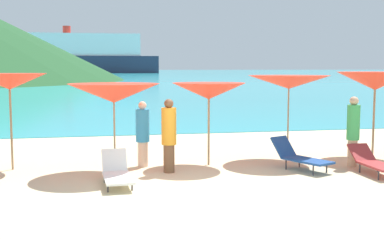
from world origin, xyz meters
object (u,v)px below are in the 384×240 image
object	(u,v)px
umbrella_5	(209,91)
umbrella_6	(289,82)
beachgoer_1	(353,129)
beachgoer_0	(169,134)
lounge_chair_2	(300,156)
lounge_chair_3	(117,173)
umbrella_3	(9,82)
umbrella_7	(375,81)
beachgoer_4	(143,132)
cruise_ship	(86,56)
umbrella_4	(114,93)
lounge_chair_4	(373,162)

from	to	relation	value
umbrella_5	umbrella_6	bearing A→B (deg)	6.45
beachgoer_1	beachgoer_0	bearing A→B (deg)	128.47
umbrella_6	lounge_chair_2	world-z (taller)	umbrella_6
umbrella_5	lounge_chair_3	world-z (taller)	umbrella_5
umbrella_3	umbrella_7	distance (m)	9.59
lounge_chair_2	beachgoer_1	size ratio (longest dim) A/B	0.95
lounge_chair_3	beachgoer_1	xyz separation A→B (m)	(5.93, 0.79, 0.69)
beachgoer_4	umbrella_7	bearing A→B (deg)	-154.81
lounge_chair_2	umbrella_6	bearing A→B (deg)	55.06
umbrella_5	lounge_chair_2	bearing A→B (deg)	-26.87
lounge_chair_2	umbrella_7	bearing A→B (deg)	-1.22
cruise_ship	beachgoer_4	bearing A→B (deg)	-87.51
umbrella_4	umbrella_7	distance (m)	7.18
umbrella_3	umbrella_6	xyz separation A→B (m)	(7.09, -0.15, -0.05)
umbrella_5	umbrella_6	distance (m)	2.28
umbrella_6	beachgoer_0	distance (m)	3.71
lounge_chair_3	beachgoer_0	bearing A→B (deg)	35.34
lounge_chair_4	umbrella_7	bearing A→B (deg)	59.79
beachgoer_1	beachgoer_4	distance (m)	5.29
umbrella_3	beachgoer_0	size ratio (longest dim) A/B	1.34
lounge_chair_2	umbrella_4	bearing A→B (deg)	147.40
umbrella_3	beachgoer_4	world-z (taller)	umbrella_3
umbrella_7	lounge_chair_4	size ratio (longest dim) A/B	1.43
umbrella_3	cruise_ship	distance (m)	199.69
umbrella_5	beachgoer_1	size ratio (longest dim) A/B	1.19
umbrella_3	lounge_chair_4	xyz separation A→B (m)	(8.37, -2.23, -1.85)
cruise_ship	umbrella_7	bearing A→B (deg)	-85.67
umbrella_3	beachgoer_0	world-z (taller)	umbrella_3
umbrella_5	lounge_chair_2	distance (m)	2.76
beachgoer_4	umbrella_5	bearing A→B (deg)	-160.02
umbrella_5	beachgoer_0	bearing A→B (deg)	-148.21
umbrella_3	lounge_chair_4	bearing A→B (deg)	-14.94
lounge_chair_2	lounge_chair_4	xyz separation A→B (m)	(1.50, -0.80, -0.04)
umbrella_7	beachgoer_0	world-z (taller)	umbrella_7
lounge_chair_4	lounge_chair_3	bearing A→B (deg)	179.59
lounge_chair_3	beachgoer_1	size ratio (longest dim) A/B	0.89
umbrella_5	beachgoer_4	distance (m)	1.97
umbrella_7	beachgoer_1	distance (m)	2.03
umbrella_7	umbrella_5	bearing A→B (deg)	-177.80
beachgoer_1	cruise_ship	bearing A→B (deg)	43.20
umbrella_3	lounge_chair_2	bearing A→B (deg)	-11.78
lounge_chair_2	beachgoer_4	xyz separation A→B (m)	(-3.71, 1.17, 0.53)
umbrella_5	beachgoer_4	size ratio (longest dim) A/B	1.28
umbrella_3	lounge_chair_2	size ratio (longest dim) A/B	1.40
beachgoer_0	beachgoer_1	world-z (taller)	beachgoer_1
lounge_chair_2	lounge_chair_4	size ratio (longest dim) A/B	1.01
umbrella_7	lounge_chair_3	xyz separation A→B (m)	(-7.17, -1.88, -1.86)
umbrella_3	cruise_ship	bearing A→B (deg)	89.78
lounge_chair_4	beachgoer_4	distance (m)	5.60
lounge_chair_2	cruise_ship	world-z (taller)	cruise_ship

